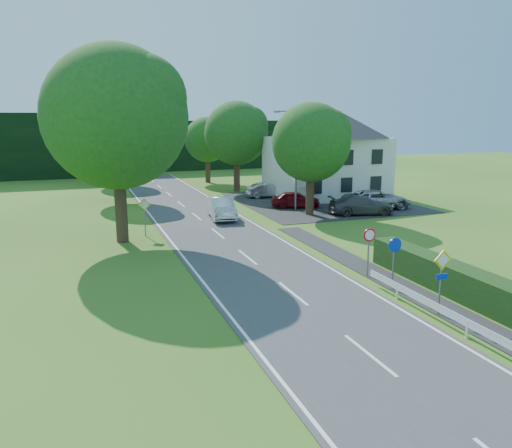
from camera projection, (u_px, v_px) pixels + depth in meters
name	position (u px, v px, depth m)	size (l,w,h in m)	color
road	(236.00, 249.00, 28.70)	(7.00, 80.00, 0.04)	#3E3E41
parking_pad	(320.00, 202.00, 44.63)	(14.00, 16.00, 0.04)	black
line_edge_left	(181.00, 253.00, 27.62)	(0.12, 80.00, 0.01)	white
line_edge_right	(288.00, 243.00, 29.77)	(0.12, 80.00, 0.01)	white
line_centre	(236.00, 248.00, 28.70)	(0.12, 80.00, 0.01)	white
tree_main	(117.00, 145.00, 29.19)	(9.40, 9.40, 11.64)	#1A4D17
tree_left_far	(115.00, 153.00, 44.57)	(7.00, 7.00, 8.58)	#1A4D17
tree_right_far	(237.00, 147.00, 50.32)	(7.40, 7.40, 9.09)	#1A4D17
tree_left_back	(112.00, 148.00, 55.84)	(6.60, 6.60, 8.07)	#1A4D17
tree_right_back	(207.00, 150.00, 57.52)	(6.20, 6.20, 7.56)	#1A4D17
tree_right_mid	(311.00, 159.00, 37.98)	(7.00, 7.00, 8.58)	#1A4D17
treeline_right	(194.00, 145.00, 72.97)	(30.00, 5.00, 7.00)	black
house_white	(326.00, 150.00, 47.14)	(10.60, 8.40, 8.60)	white
streetlight	(295.00, 155.00, 39.64)	(2.03, 0.18, 8.00)	slate
sign_priority_right	(442.00, 270.00, 18.69)	(0.78, 0.09, 2.59)	slate
sign_roundabout	(394.00, 253.00, 21.48)	(0.64, 0.08, 2.37)	slate
sign_speed_limit	(369.00, 241.00, 23.29)	(0.64, 0.11, 2.37)	slate
sign_priority_left	(144.00, 210.00, 31.45)	(0.78, 0.09, 2.44)	slate
moving_car	(222.00, 208.00, 37.02)	(1.65, 4.74, 1.56)	silver
motorcycle	(217.00, 207.00, 38.80)	(0.69, 1.99, 1.05)	black
parked_car_red	(296.00, 199.00, 41.62)	(1.62, 4.03, 1.37)	maroon
parked_car_silver_a	(268.00, 190.00, 47.02)	(1.44, 4.13, 1.36)	#B0B0B5
parked_car_grey	(361.00, 205.00, 38.67)	(2.03, 5.00, 1.45)	#434246
parked_car_silver_b	(377.00, 199.00, 41.13)	(2.57, 5.57, 1.55)	#9C9CA3
parasol	(308.00, 198.00, 40.42)	(2.13, 2.18, 1.96)	#A90D12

